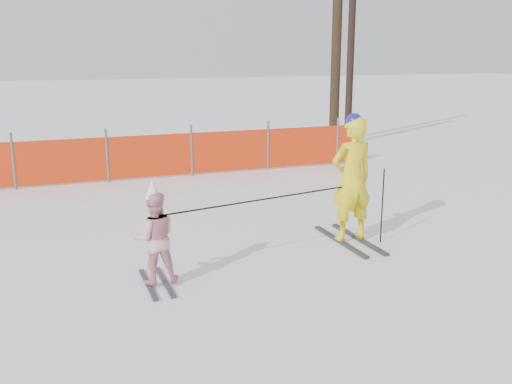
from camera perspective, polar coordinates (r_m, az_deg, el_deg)
ground at (r=7.97m, az=1.29°, el=-7.81°), size 120.00×120.00×0.00m
adult at (r=8.99m, az=9.56°, el=1.30°), size 0.74×1.62×2.04m
child at (r=7.40m, az=-10.11°, el=-4.50°), size 0.61×1.05×1.40m
ski_poles at (r=8.31m, az=4.33°, el=-0.94°), size 3.56×0.61×1.19m
safety_fence at (r=13.53m, az=-22.21°, el=2.64°), size 16.48×0.06×1.25m
tree_trunks at (r=19.00m, az=8.64°, el=13.64°), size 1.51×1.52×6.29m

